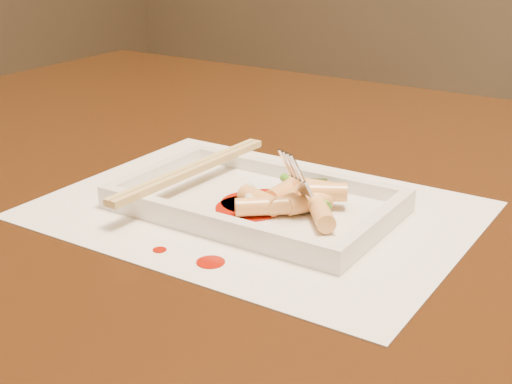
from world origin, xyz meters
The scene contains 26 objects.
table centered at (0.00, 0.00, 0.65)m, with size 1.40×0.90×0.75m.
placemat centered at (0.01, -0.13, 0.75)m, with size 0.40×0.30×0.00m, color white.
sauce_splatter_a centered at (0.04, -0.25, 0.75)m, with size 0.02×0.02×0.00m, color #9B1204.
sauce_splatter_b centered at (-0.01, -0.25, 0.75)m, with size 0.01×0.01×0.00m, color #9B1204.
plate_base centered at (0.01, -0.13, 0.76)m, with size 0.26×0.16×0.01m, color white.
plate_rim_far centered at (0.01, -0.06, 0.77)m, with size 0.26×0.01×0.01m, color white.
plate_rim_near centered at (0.01, -0.21, 0.77)m, with size 0.26×0.01×0.01m, color white.
plate_rim_left centered at (-0.11, -0.13, 0.77)m, with size 0.01×0.14×0.01m, color white.
plate_rim_right centered at (0.14, -0.13, 0.77)m, with size 0.01×0.14×0.01m, color white.
veg_piece centered at (0.05, -0.09, 0.77)m, with size 0.04×0.03×0.01m, color black.
scallion_white centered at (0.02, -0.15, 0.77)m, with size 0.01×0.01×0.04m, color #EAEACC.
scallion_green centered at (0.06, -0.11, 0.77)m, with size 0.01×0.01×0.09m, color #3D8F17.
chopstick_a centered at (-0.07, -0.13, 0.78)m, with size 0.01×0.23×0.01m, color tan.
chopstick_b centered at (-0.06, -0.13, 0.78)m, with size 0.01×0.23×0.01m, color tan.
fork centered at (0.08, -0.12, 0.83)m, with size 0.09×0.10×0.14m, color silver, non-canonical shape.
sauce_blob_0 centered at (0.02, -0.12, 0.76)m, with size 0.05×0.05×0.00m, color #9B1204.
sauce_blob_1 centered at (0.01, -0.14, 0.76)m, with size 0.06×0.06×0.00m, color #9B1204.
sauce_blob_2 centered at (0.02, -0.15, 0.76)m, with size 0.06×0.06×0.00m, color #9B1204.
rice_cake_0 centered at (0.03, -0.15, 0.77)m, with size 0.02×0.02×0.04m, color #FDCA76.
rice_cake_1 centered at (0.04, -0.16, 0.77)m, with size 0.02×0.02×0.05m, color #FDCA76.
rice_cake_2 centered at (0.07, -0.11, 0.78)m, with size 0.02×0.02×0.05m, color #FDCA76.
rice_cake_3 centered at (0.04, -0.12, 0.77)m, with size 0.02×0.02×0.04m, color #FDCA76.
rice_cake_4 centered at (0.09, -0.15, 0.77)m, with size 0.02×0.02×0.05m, color #FDCA76.
rice_cake_5 centered at (0.07, -0.11, 0.78)m, with size 0.02×0.02×0.05m, color #FDCA76.
rice_cake_6 centered at (0.07, -0.13, 0.77)m, with size 0.02×0.02×0.04m, color #FDCA76.
rice_cake_7 centered at (0.05, -0.13, 0.77)m, with size 0.02×0.02×0.04m, color #FDCA76.
Camera 1 is at (0.36, -0.67, 1.02)m, focal length 50.00 mm.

